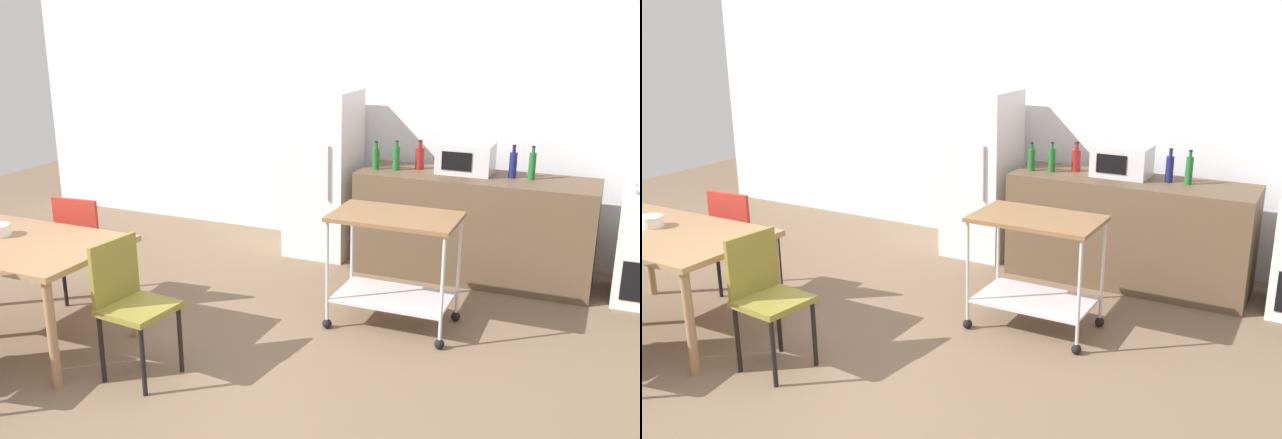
% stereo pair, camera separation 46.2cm
% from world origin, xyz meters
% --- Properties ---
extents(ground_plane, '(12.00, 12.00, 0.00)m').
position_xyz_m(ground_plane, '(0.00, 0.00, 0.00)').
color(ground_plane, brown).
extents(back_wall, '(8.40, 0.12, 2.90)m').
position_xyz_m(back_wall, '(0.00, 3.20, 1.45)').
color(back_wall, white).
rests_on(back_wall, ground_plane).
extents(kitchen_counter, '(2.00, 0.64, 0.90)m').
position_xyz_m(kitchen_counter, '(0.90, 2.60, 0.45)').
color(kitchen_counter, brown).
rests_on(kitchen_counter, ground_plane).
extents(dining_table, '(1.50, 0.90, 0.75)m').
position_xyz_m(dining_table, '(-1.74, 0.07, 0.67)').
color(dining_table, '#A37A51').
rests_on(dining_table, ground_plane).
extents(chair_red, '(0.44, 0.44, 0.89)m').
position_xyz_m(chair_red, '(-1.73, 0.80, 0.52)').
color(chair_red, '#B72D23').
rests_on(chair_red, ground_plane).
extents(chair_olive, '(0.44, 0.44, 0.89)m').
position_xyz_m(chair_olive, '(-0.71, 0.00, 0.52)').
color(chair_olive, olive).
rests_on(chair_olive, ground_plane).
extents(refrigerator, '(0.60, 0.63, 1.55)m').
position_xyz_m(refrigerator, '(-0.55, 2.70, 0.78)').
color(refrigerator, white).
rests_on(refrigerator, ground_plane).
extents(kitchen_cart, '(0.91, 0.57, 0.85)m').
position_xyz_m(kitchen_cart, '(0.58, 1.37, 0.57)').
color(kitchen_cart, brown).
rests_on(kitchen_cart, ground_plane).
extents(bottle_sesame_oil, '(0.06, 0.06, 0.25)m').
position_xyz_m(bottle_sesame_oil, '(0.03, 2.52, 1.00)').
color(bottle_sesame_oil, '#1E6628').
rests_on(bottle_sesame_oil, kitchen_counter).
extents(bottle_hot_sauce, '(0.06, 0.06, 0.26)m').
position_xyz_m(bottle_hot_sauce, '(0.20, 2.56, 1.01)').
color(bottle_hot_sauce, '#1E6628').
rests_on(bottle_hot_sauce, kitchen_counter).
extents(bottle_soy_sauce, '(0.08, 0.08, 0.26)m').
position_xyz_m(bottle_soy_sauce, '(0.38, 2.68, 1.00)').
color(bottle_soy_sauce, maroon).
rests_on(bottle_soy_sauce, kitchen_counter).
extents(microwave, '(0.46, 0.35, 0.26)m').
position_xyz_m(microwave, '(0.78, 2.68, 1.03)').
color(microwave, silver).
rests_on(microwave, kitchen_counter).
extents(bottle_vinegar, '(0.06, 0.06, 0.28)m').
position_xyz_m(bottle_vinegar, '(1.19, 2.65, 1.01)').
color(bottle_vinegar, navy).
rests_on(bottle_vinegar, kitchen_counter).
extents(bottle_olive_oil, '(0.06, 0.06, 0.28)m').
position_xyz_m(bottle_olive_oil, '(1.34, 2.66, 1.02)').
color(bottle_olive_oil, '#1E6628').
rests_on(bottle_olive_oil, kitchen_counter).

